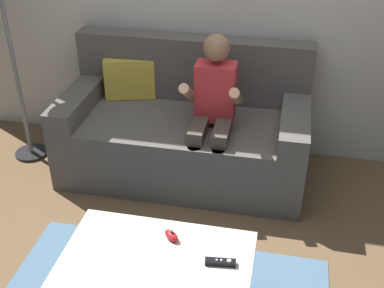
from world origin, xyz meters
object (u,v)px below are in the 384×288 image
Objects in this scene: person_seated_on_couch at (213,109)px; nunchuk_red at (172,236)px; couch at (184,130)px; coffee_table at (156,270)px; game_remote_black_near_edge at (221,262)px.

person_seated_on_couch reaches higher than nunchuk_red.
couch reaches higher than nunchuk_red.
person_seated_on_couch is 1.18× the size of coffee_table.
couch is 1.18m from nunchuk_red.
nunchuk_red is (0.04, 0.16, 0.08)m from coffee_table.
coffee_table is 9.11× the size of nunchuk_red.
couch is 16.91× the size of nunchuk_red.
game_remote_black_near_edge is (0.45, -1.28, 0.09)m from couch.
coffee_table is at bearing -104.71° from nunchuk_red.
person_seated_on_couch reaches higher than game_remote_black_near_edge.
person_seated_on_couch is at bearing -40.16° from couch.
game_remote_black_near_edge reaches higher than coffee_table.
game_remote_black_near_edge is (0.30, 0.04, 0.07)m from coffee_table.
nunchuk_red is at bearing 75.29° from coffee_table.
couch is 1.36m from game_remote_black_near_edge.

